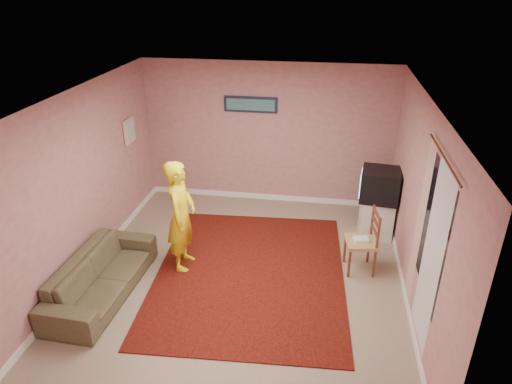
% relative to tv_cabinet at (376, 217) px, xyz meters
% --- Properties ---
extents(ground, '(5.00, 5.00, 0.00)m').
position_rel_tv_cabinet_xyz_m(ground, '(-1.95, -1.47, -0.33)').
color(ground, gray).
rests_on(ground, ground).
extents(wall_back, '(4.50, 0.02, 2.60)m').
position_rel_tv_cabinet_xyz_m(wall_back, '(-1.95, 1.03, 0.97)').
color(wall_back, tan).
rests_on(wall_back, ground).
extents(wall_front, '(4.50, 0.02, 2.60)m').
position_rel_tv_cabinet_xyz_m(wall_front, '(-1.95, -3.97, 0.97)').
color(wall_front, tan).
rests_on(wall_front, ground).
extents(wall_left, '(0.02, 5.00, 2.60)m').
position_rel_tv_cabinet_xyz_m(wall_left, '(-4.20, -1.47, 0.97)').
color(wall_left, tan).
rests_on(wall_left, ground).
extents(wall_right, '(0.02, 5.00, 2.60)m').
position_rel_tv_cabinet_xyz_m(wall_right, '(0.30, -1.47, 0.97)').
color(wall_right, tan).
rests_on(wall_right, ground).
extents(ceiling, '(4.50, 5.00, 0.02)m').
position_rel_tv_cabinet_xyz_m(ceiling, '(-1.95, -1.47, 2.27)').
color(ceiling, white).
rests_on(ceiling, wall_back).
extents(baseboard_back, '(4.50, 0.02, 0.10)m').
position_rel_tv_cabinet_xyz_m(baseboard_back, '(-1.95, 1.02, -0.28)').
color(baseboard_back, white).
rests_on(baseboard_back, ground).
extents(baseboard_left, '(0.02, 5.00, 0.10)m').
position_rel_tv_cabinet_xyz_m(baseboard_left, '(-4.19, -1.47, -0.28)').
color(baseboard_left, white).
rests_on(baseboard_left, ground).
extents(baseboard_right, '(0.02, 5.00, 0.10)m').
position_rel_tv_cabinet_xyz_m(baseboard_right, '(0.29, -1.47, -0.28)').
color(baseboard_right, white).
rests_on(baseboard_right, ground).
extents(window, '(0.01, 1.10, 1.50)m').
position_rel_tv_cabinet_xyz_m(window, '(0.29, -2.37, 1.12)').
color(window, black).
rests_on(window, wall_right).
extents(curtain_sheer, '(0.01, 0.75, 2.10)m').
position_rel_tv_cabinet_xyz_m(curtain_sheer, '(0.28, -2.52, 0.92)').
color(curtain_sheer, silver).
rests_on(curtain_sheer, wall_right).
extents(curtain_floral, '(0.01, 0.35, 2.10)m').
position_rel_tv_cabinet_xyz_m(curtain_floral, '(0.26, -1.82, 0.92)').
color(curtain_floral, beige).
rests_on(curtain_floral, wall_right).
extents(curtain_rod, '(0.02, 1.40, 0.02)m').
position_rel_tv_cabinet_xyz_m(curtain_rod, '(0.25, -2.37, 1.99)').
color(curtain_rod, brown).
rests_on(curtain_rod, wall_right).
extents(picture_back, '(0.95, 0.04, 0.28)m').
position_rel_tv_cabinet_xyz_m(picture_back, '(-2.25, 1.00, 1.52)').
color(picture_back, '#141C39').
rests_on(picture_back, wall_back).
extents(picture_left, '(0.04, 0.38, 0.42)m').
position_rel_tv_cabinet_xyz_m(picture_left, '(-4.17, 0.13, 1.22)').
color(picture_left, beige).
rests_on(picture_left, wall_left).
extents(area_rug, '(2.87, 3.50, 0.02)m').
position_rel_tv_cabinet_xyz_m(area_rug, '(-1.86, -1.41, -0.32)').
color(area_rug, black).
rests_on(area_rug, ground).
extents(tv_cabinet, '(0.52, 0.47, 0.66)m').
position_rel_tv_cabinet_xyz_m(tv_cabinet, '(0.00, 0.00, 0.00)').
color(tv_cabinet, silver).
rests_on(tv_cabinet, ground).
extents(crt_tv, '(0.66, 0.60, 0.51)m').
position_rel_tv_cabinet_xyz_m(crt_tv, '(-0.01, 0.00, 0.58)').
color(crt_tv, black).
rests_on(crt_tv, tv_cabinet).
extents(chair_a, '(0.52, 0.50, 0.52)m').
position_rel_tv_cabinet_xyz_m(chair_a, '(0.05, 0.38, 0.25)').
color(chair_a, tan).
rests_on(chair_a, ground).
extents(dvd_player, '(0.38, 0.32, 0.06)m').
position_rel_tv_cabinet_xyz_m(dvd_player, '(0.05, 0.38, 0.19)').
color(dvd_player, '#B4B4B9').
rests_on(dvd_player, chair_a).
extents(blue_throw, '(0.41, 0.05, 0.43)m').
position_rel_tv_cabinet_xyz_m(blue_throw, '(0.05, 0.57, 0.44)').
color(blue_throw, '#88BADF').
rests_on(blue_throw, chair_a).
extents(chair_b, '(0.48, 0.49, 0.53)m').
position_rel_tv_cabinet_xyz_m(chair_b, '(-0.31, -1.05, 0.26)').
color(chair_b, tan).
rests_on(chair_b, ground).
extents(game_console, '(0.23, 0.19, 0.04)m').
position_rel_tv_cabinet_xyz_m(game_console, '(-0.31, -1.05, 0.19)').
color(game_console, white).
rests_on(game_console, chair_b).
extents(sofa, '(0.84, 1.98, 0.57)m').
position_rel_tv_cabinet_xyz_m(sofa, '(-3.75, -2.15, -0.04)').
color(sofa, brown).
rests_on(sofa, ground).
extents(person, '(0.41, 0.62, 1.67)m').
position_rel_tv_cabinet_xyz_m(person, '(-2.86, -1.34, 0.51)').
color(person, yellow).
rests_on(person, ground).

